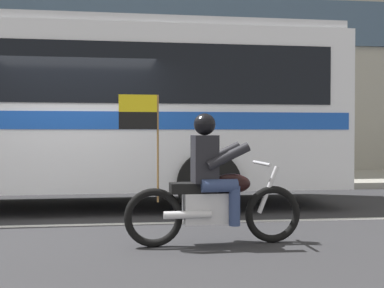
% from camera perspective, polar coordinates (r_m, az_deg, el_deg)
% --- Properties ---
extents(ground_plane, '(60.00, 60.00, 0.00)m').
position_cam_1_polar(ground_plane, '(7.97, -13.23, -8.37)').
color(ground_plane, '#2B2B2D').
extents(sidewalk_curb, '(28.00, 3.80, 0.15)m').
position_cam_1_polar(sidewalk_curb, '(13.00, -10.78, -4.29)').
color(sidewalk_curb, gray).
rests_on(sidewalk_curb, ground_plane).
extents(lane_center_stripe, '(26.60, 0.14, 0.01)m').
position_cam_1_polar(lane_center_stripe, '(7.39, -13.75, -9.11)').
color(lane_center_stripe, silver).
rests_on(lane_center_stripe, ground_plane).
extents(transit_bus, '(10.99, 2.81, 3.22)m').
position_cam_1_polar(transit_bus, '(9.20, -18.22, 4.65)').
color(transit_bus, silver).
rests_on(transit_bus, ground_plane).
extents(motorcycle_with_rider, '(2.20, 0.64, 1.78)m').
position_cam_1_polar(motorcycle_with_rider, '(5.86, 2.38, -5.24)').
color(motorcycle_with_rider, black).
rests_on(motorcycle_with_rider, ground_plane).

